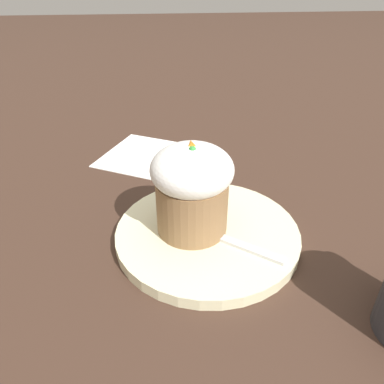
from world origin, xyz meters
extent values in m
plane|color=#3D281E|center=(0.00, 0.00, 0.00)|extent=(4.00, 4.00, 0.00)
cylinder|color=beige|center=(0.00, 0.00, 0.01)|extent=(0.21, 0.21, 0.01)
cylinder|color=olive|center=(0.01, 0.02, 0.05)|extent=(0.08, 0.08, 0.06)
ellipsoid|color=white|center=(0.01, 0.02, 0.09)|extent=(0.09, 0.09, 0.05)
cone|color=orange|center=(0.01, 0.02, 0.12)|extent=(0.02, 0.01, 0.01)
sphere|color=green|center=(0.00, 0.02, 0.12)|extent=(0.01, 0.01, 0.01)
cube|color=silver|center=(-0.04, -0.04, 0.02)|extent=(0.06, 0.07, 0.00)
ellipsoid|color=silver|center=(-0.01, 0.00, 0.02)|extent=(0.05, 0.05, 0.01)
cube|color=white|center=(0.23, 0.08, 0.00)|extent=(0.17, 0.16, 0.00)
camera|label=1|loc=(-0.34, 0.05, 0.28)|focal=35.00mm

